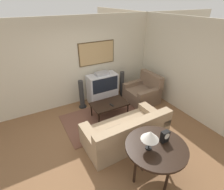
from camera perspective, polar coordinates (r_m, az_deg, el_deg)
ground_plane at (r=4.52m, az=-1.13°, el=-14.18°), size 12.00×12.00×0.00m
wall_back at (r=5.55m, az=-11.76°, el=10.21°), size 12.00×0.10×2.70m
wall_right at (r=5.37m, az=24.54°, el=7.45°), size 0.06×12.00×2.70m
area_rug at (r=5.21m, az=-1.60°, el=-7.30°), size 2.49×1.50×0.01m
tv at (r=5.79m, az=-3.15°, el=2.36°), size 0.97×0.47×1.05m
couch at (r=4.29m, az=4.77°, el=-12.04°), size 2.01×1.02×0.81m
armchair at (r=5.95m, az=9.99°, el=0.65°), size 0.94×0.97×0.94m
coffee_table at (r=5.06m, az=-0.82°, el=-3.14°), size 1.03×0.62×0.44m
console_table at (r=3.37m, az=14.19°, el=-16.68°), size 1.11×1.11×0.80m
table_lamp at (r=3.05m, az=12.36°, el=-12.83°), size 0.31×0.31×0.39m
mantel_clock at (r=3.37m, az=16.88°, el=-12.83°), size 0.15×0.10×0.23m
remote at (r=4.94m, az=-0.13°, el=-3.26°), size 0.06×0.16×0.02m
speaker_tower_left at (r=5.55m, az=-9.88°, el=-0.01°), size 0.25×0.25×0.93m
speaker_tower_right at (r=6.12m, az=3.24°, el=3.30°), size 0.25×0.25×0.93m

